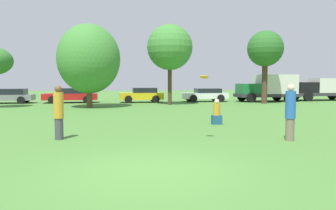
{
  "coord_description": "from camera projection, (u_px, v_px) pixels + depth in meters",
  "views": [
    {
      "loc": [
        -0.56,
        -6.74,
        1.86
      ],
      "look_at": [
        0.99,
        4.64,
        1.03
      ],
      "focal_mm": 34.82,
      "sensor_mm": 36.0,
      "label": 1
    }
  ],
  "objects": [
    {
      "name": "parked_car_red",
      "position": [
        72.0,
        95.0,
        28.4
      ],
      "size": [
        4.65,
        2.12,
        1.27
      ],
      "rotation": [
        0.0,
        0.0,
        3.18
      ],
      "color": "red",
      "rests_on": "ground"
    },
    {
      "name": "delivery_truck_green",
      "position": [
        269.0,
        87.0,
        30.16
      ],
      "size": [
        5.83,
        2.58,
        2.49
      ],
      "rotation": [
        0.0,
        0.0,
        3.18
      ],
      "color": "#2D2D33",
      "rests_on": "ground"
    },
    {
      "name": "parked_car_grey",
      "position": [
        9.0,
        96.0,
        27.68
      ],
      "size": [
        4.17,
        2.17,
        1.24
      ],
      "rotation": [
        0.0,
        0.0,
        3.18
      ],
      "color": "slate",
      "rests_on": "ground"
    },
    {
      "name": "tree_3",
      "position": [
        265.0,
        50.0,
        27.16
      ],
      "size": [
        2.99,
        2.99,
        6.09
      ],
      "color": "#473323",
      "rests_on": "ground"
    },
    {
      "name": "frisbee",
      "position": [
        204.0,
        77.0,
        10.0
      ],
      "size": [
        0.28,
        0.26,
        0.13
      ],
      "color": "orange"
    },
    {
      "name": "parked_car_yellow",
      "position": [
        142.0,
        95.0,
        28.79
      ],
      "size": [
        3.87,
        2.02,
        1.3
      ],
      "rotation": [
        0.0,
        0.0,
        3.18
      ],
      "color": "gold",
      "rests_on": "ground"
    },
    {
      "name": "tree_1",
      "position": [
        89.0,
        59.0,
        23.0
      ],
      "size": [
        4.41,
        4.41,
        5.9
      ],
      "color": "brown",
      "rests_on": "ground"
    },
    {
      "name": "bystander_sitting",
      "position": [
        217.0,
        114.0,
        14.13
      ],
      "size": [
        0.41,
        0.34,
        1.1
      ],
      "color": "navy",
      "rests_on": "ground"
    },
    {
      "name": "tree_2",
      "position": [
        170.0,
        48.0,
        25.65
      ],
      "size": [
        3.6,
        3.6,
        6.35
      ],
      "color": "#473323",
      "rests_on": "ground"
    },
    {
      "name": "ground_plane",
      "position": [
        151.0,
        170.0,
        6.87
      ],
      "size": [
        120.0,
        120.0,
        0.0
      ],
      "primitive_type": "plane",
      "color": "#477A33"
    },
    {
      "name": "parked_car_white",
      "position": [
        205.0,
        95.0,
        29.92
      ],
      "size": [
        4.16,
        2.09,
        1.21
      ],
      "rotation": [
        0.0,
        0.0,
        3.18
      ],
      "color": "silver",
      "rests_on": "ground"
    },
    {
      "name": "person_catcher",
      "position": [
        290.0,
        112.0,
        10.18
      ],
      "size": [
        0.32,
        0.32,
        1.78
      ],
      "rotation": [
        0.0,
        0.0,
        2.98
      ],
      "color": "#726651",
      "rests_on": "ground"
    },
    {
      "name": "person_thrower",
      "position": [
        59.0,
        112.0,
        10.38
      ],
      "size": [
        0.31,
        0.31,
        1.74
      ],
      "rotation": [
        0.0,
        0.0,
        -0.16
      ],
      "color": "#3F3F47",
      "rests_on": "ground"
    },
    {
      "name": "delivery_truck_black",
      "position": [
        324.0,
        88.0,
        31.85
      ],
      "size": [
        6.67,
        2.6,
        2.16
      ],
      "rotation": [
        0.0,
        0.0,
        3.18
      ],
      "color": "#2D2D33",
      "rests_on": "ground"
    }
  ]
}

